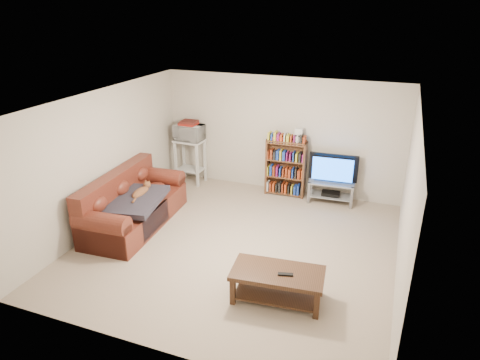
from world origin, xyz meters
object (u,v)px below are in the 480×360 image
at_px(sofa, 131,207).
at_px(bookshelf, 286,167).
at_px(coffee_table, 277,280).
at_px(tv_stand, 331,188).

xyz_separation_m(sofa, bookshelf, (2.25, 2.23, 0.28)).
distance_m(sofa, bookshelf, 3.18).
height_order(coffee_table, tv_stand, same).
relative_size(coffee_table, bookshelf, 1.08).
height_order(sofa, coffee_table, sofa).
xyz_separation_m(sofa, coffee_table, (3.06, -1.14, -0.02)).
bearing_deg(coffee_table, sofa, 153.89).
bearing_deg(coffee_table, bookshelf, 97.74).
bearing_deg(coffee_table, tv_stand, 81.59).
relative_size(sofa, tv_stand, 2.54).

